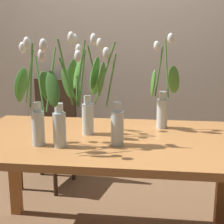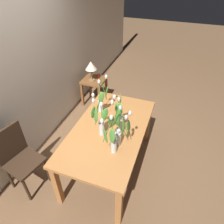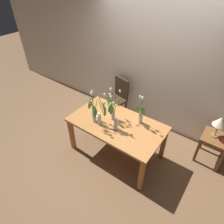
# 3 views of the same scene
# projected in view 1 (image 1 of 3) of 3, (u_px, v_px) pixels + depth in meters

# --- Properties ---
(room_wall_rear) EXTENTS (9.00, 0.10, 2.70)m
(room_wall_rear) POSITION_uv_depth(u_px,v_px,m) (126.00, 31.00, 2.97)
(room_wall_rear) COLOR silver
(room_wall_rear) RESTS_ON ground
(dining_table) EXTENTS (1.60, 0.90, 0.74)m
(dining_table) POSITION_uv_depth(u_px,v_px,m) (107.00, 153.00, 1.89)
(dining_table) COLOR #B7753D
(dining_table) RESTS_ON ground
(tulip_vase_0) EXTENTS (0.18, 0.11, 0.57)m
(tulip_vase_0) POSITION_uv_depth(u_px,v_px,m) (111.00, 109.00, 1.70)
(tulip_vase_0) COLOR silver
(tulip_vase_0) RESTS_ON dining_table
(tulip_vase_1) EXTENTS (0.16, 0.27, 0.58)m
(tulip_vase_1) POSITION_uv_depth(u_px,v_px,m) (62.00, 108.00, 1.67)
(tulip_vase_1) COLOR silver
(tulip_vase_1) RESTS_ON dining_table
(tulip_vase_2) EXTENTS (0.20, 0.25, 0.57)m
(tulip_vase_2) POSITION_uv_depth(u_px,v_px,m) (85.00, 97.00, 1.91)
(tulip_vase_2) COLOR silver
(tulip_vase_2) RESTS_ON dining_table
(tulip_vase_3) EXTENTS (0.28, 0.23, 0.56)m
(tulip_vase_3) POSITION_uv_depth(u_px,v_px,m) (35.00, 107.00, 1.69)
(tulip_vase_3) COLOR silver
(tulip_vase_3) RESTS_ON dining_table
(tulip_vase_4) EXTENTS (0.19, 0.15, 0.58)m
(tulip_vase_4) POSITION_uv_depth(u_px,v_px,m) (162.00, 100.00, 2.02)
(tulip_vase_4) COLOR silver
(tulip_vase_4) RESTS_ON dining_table
(dining_chair) EXTENTS (0.48, 0.48, 0.93)m
(dining_chair) POSITION_uv_depth(u_px,v_px,m) (51.00, 126.00, 2.94)
(dining_chair) COLOR #382619
(dining_chair) RESTS_ON ground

